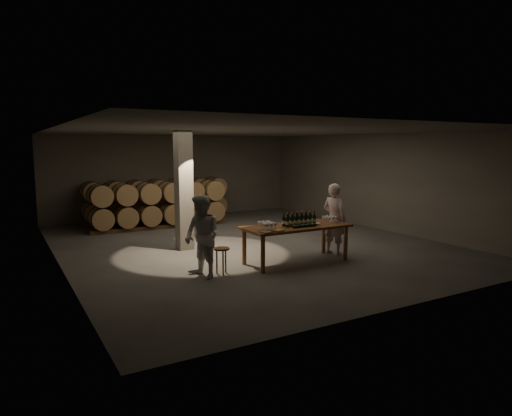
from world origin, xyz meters
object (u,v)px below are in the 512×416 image
bottle_cluster (299,220)px  plate (314,224)px  notebook_near (278,230)px  person_man (334,219)px  person_woman (202,236)px  tasting_table (296,230)px  stool (222,253)px

bottle_cluster → plate: bottle_cluster is taller
plate → notebook_near: (-1.30, -0.38, 0.01)m
person_man → person_woman: bearing=79.3°
plate → tasting_table: bearing=176.7°
bottle_cluster → notebook_near: (-0.85, -0.37, -0.11)m
notebook_near → person_woman: 1.71m
bottle_cluster → plate: bearing=0.5°
notebook_near → plate: bearing=-1.8°
plate → person_woman: bearing=-179.1°
tasting_table → notebook_near: (-0.79, -0.41, 0.12)m
stool → person_woman: bearing=-173.3°
stool → person_woman: person_woman is taller
notebook_near → person_man: size_ratio=0.14×
bottle_cluster → person_man: bearing=10.7°
notebook_near → person_man: 2.21m
tasting_table → person_woman: person_woman is taller
tasting_table → notebook_near: notebook_near is taller
tasting_table → person_man: 1.36m
tasting_table → plate: (0.51, -0.03, 0.11)m
tasting_table → person_woman: 2.46m
tasting_table → bottle_cluster: (0.06, -0.03, 0.22)m
bottle_cluster → notebook_near: bottle_cluster is taller
notebook_near → tasting_table: bearing=9.3°
tasting_table → plate: size_ratio=8.50×
person_woman → plate: bearing=75.7°
bottle_cluster → stool: 2.12m
notebook_near → person_man: person_man is taller
person_man → person_woman: person_man is taller
plate → person_woman: person_woman is taller
plate → person_woman: 2.97m
bottle_cluster → person_woman: (-2.52, -0.04, -0.13)m
bottle_cluster → plate: (0.45, 0.00, -0.11)m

